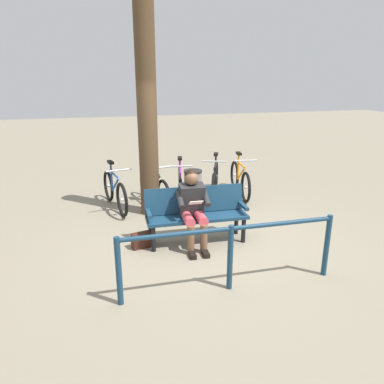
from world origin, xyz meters
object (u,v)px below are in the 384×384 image
person_reading (193,205)px  bicycle_orange (180,186)px  bicycle_blue (240,179)px  bicycle_purple (215,180)px  tree_trunk (147,115)px  bicycle_black (154,188)px  handbag (142,240)px  bench (196,211)px  litter_bin (193,192)px  bicycle_red (115,191)px

person_reading → bicycle_orange: size_ratio=0.73×
bicycle_blue → bicycle_purple: same height
tree_trunk → bicycle_black: bearing=-109.5°
handbag → bicycle_orange: bicycle_orange is taller
bench → tree_trunk: 2.05m
bicycle_black → person_reading: bearing=-4.2°
litter_bin → bicycle_red: bicycle_red is taller
bicycle_red → tree_trunk: bearing=44.6°
bench → bicycle_orange: size_ratio=0.98×
bench → bicycle_purple: (-1.04, -2.08, -0.15)m
litter_bin → bicycle_red: 1.59m
litter_bin → bicycle_black: (0.63, -0.70, -0.07)m
person_reading → bicycle_purple: 2.53m
tree_trunk → litter_bin: size_ratio=4.35×
bicycle_orange → bicycle_black: bearing=-77.8°
handbag → bicycle_orange: bearing=-119.6°
tree_trunk → person_reading: bearing=104.3°
tree_trunk → bicycle_red: 1.70m
bicycle_red → handbag: bearing=-3.2°
bench → bicycle_blue: (-1.60, -2.01, -0.15)m
handbag → bicycle_red: size_ratio=0.18×
bench → litter_bin: size_ratio=1.88×
bicycle_blue → litter_bin: bearing=-49.1°
handbag → litter_bin: size_ratio=0.35×
bicycle_purple → bicycle_black: size_ratio=0.95×
bicycle_blue → bench: bearing=-29.8°
tree_trunk → bicycle_blue: bearing=-165.0°
tree_trunk → bicycle_orange: tree_trunk is taller
bicycle_red → bench: bearing=20.4°
bicycle_purple → bicycle_red: (2.19, 0.19, 0.00)m
tree_trunk → bicycle_purple: 2.25m
handbag → litter_bin: litter_bin is taller
tree_trunk → bicycle_red: bearing=-34.5°
bench → handbag: (0.89, 0.04, -0.39)m
tree_trunk → handbag: bearing=75.5°
tree_trunk → bicycle_orange: bearing=-148.5°
person_reading → bicycle_black: size_ratio=0.72×
bicycle_purple → bicycle_blue: bearing=105.0°
bench → tree_trunk: (0.50, -1.44, 1.36)m
litter_bin → bicycle_red: bearing=-26.3°
bicycle_black → bench: bearing=-0.7°
litter_bin → bicycle_blue: size_ratio=0.52×
bench → tree_trunk: bearing=-68.0°
person_reading → tree_trunk: tree_trunk is taller
bicycle_orange → person_reading: bearing=4.7°
bicycle_purple → bicycle_orange: size_ratio=0.96×
handbag → bicycle_blue: 3.23m
bench → handbag: bearing=5.2°
person_reading → bicycle_orange: person_reading is taller
person_reading → litter_bin: size_ratio=1.40×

